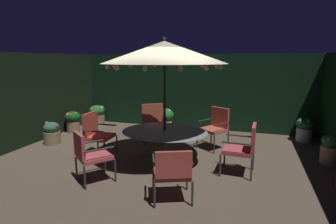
% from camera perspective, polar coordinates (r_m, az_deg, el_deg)
% --- Properties ---
extents(ground_plane, '(8.12, 6.80, 0.02)m').
position_cam_1_polar(ground_plane, '(6.21, -1.32, -10.36)').
color(ground_plane, brown).
extents(hedge_backdrop_rear, '(8.12, 0.30, 2.43)m').
position_cam_1_polar(hedge_backdrop_rear, '(8.98, 5.33, 4.37)').
color(hedge_backdrop_rear, black).
rests_on(hedge_backdrop_rear, ground_plane).
extents(hedge_backdrop_left, '(0.30, 6.80, 2.43)m').
position_cam_1_polar(hedge_backdrop_left, '(8.02, -28.88, 2.22)').
color(hedge_backdrop_left, black).
rests_on(hedge_backdrop_left, ground_plane).
extents(patio_dining_table, '(1.88, 1.59, 0.74)m').
position_cam_1_polar(patio_dining_table, '(5.89, -0.73, -4.87)').
color(patio_dining_table, '#2A2B34').
rests_on(patio_dining_table, ground_plane).
extents(patio_umbrella, '(2.61, 2.61, 2.71)m').
position_cam_1_polar(patio_umbrella, '(5.66, -0.78, 12.48)').
color(patio_umbrella, '#2F2930').
rests_on(patio_umbrella, ground_plane).
extents(patio_chair_north, '(0.84, 0.80, 1.04)m').
position_cam_1_polar(patio_chair_north, '(7.50, -3.14, -1.72)').
color(patio_chair_north, '#292932').
rests_on(patio_chair_north, ground_plane).
extents(patio_chair_northeast, '(0.58, 0.67, 1.04)m').
position_cam_1_polar(patio_chair_northeast, '(6.55, -14.97, -4.01)').
color(patio_chair_northeast, '#302C2B').
rests_on(patio_chair_northeast, ground_plane).
extents(patio_chair_east, '(0.80, 0.81, 0.96)m').
position_cam_1_polar(patio_chair_east, '(5.23, -16.32, -8.36)').
color(patio_chair_east, '#322931').
rests_on(patio_chair_east, ground_plane).
extents(patio_chair_southeast, '(0.79, 0.76, 0.91)m').
position_cam_1_polar(patio_chair_southeast, '(4.37, 0.95, -12.25)').
color(patio_chair_southeast, '#30312C').
rests_on(patio_chair_southeast, ground_plane).
extents(patio_chair_south, '(0.65, 0.62, 1.03)m').
position_cam_1_polar(patio_chair_south, '(5.55, 15.73, -6.94)').
color(patio_chair_south, '#2F3030').
rests_on(patio_chair_south, ground_plane).
extents(patio_chair_southwest, '(0.81, 0.80, 1.04)m').
position_cam_1_polar(patio_chair_southwest, '(7.02, 10.07, -2.73)').
color(patio_chair_southwest, '#2A2E33').
rests_on(patio_chair_southwest, ground_plane).
extents(potted_plant_back_left, '(0.63, 0.63, 0.69)m').
position_cam_1_polar(potted_plant_back_left, '(8.86, -0.82, -1.21)').
color(potted_plant_back_left, tan).
rests_on(potted_plant_back_left, ground_plane).
extents(potted_plant_back_right, '(0.47, 0.47, 0.67)m').
position_cam_1_polar(potted_plant_back_right, '(8.41, 26.89, -3.15)').
color(potted_plant_back_right, silver).
rests_on(potted_plant_back_right, ground_plane).
extents(potted_plant_left_near, '(0.55, 0.55, 0.65)m').
position_cam_1_polar(potted_plant_left_near, '(9.95, -14.77, -0.41)').
color(potted_plant_left_near, '#8E704F').
rests_on(potted_plant_left_near, ground_plane).
extents(potted_plant_back_center, '(0.42, 0.42, 0.65)m').
position_cam_1_polar(potted_plant_back_center, '(6.96, 31.26, -6.68)').
color(potted_plant_back_center, tan).
rests_on(potted_plant_back_center, ground_plane).
extents(potted_plant_left_far, '(0.44, 0.44, 0.61)m').
position_cam_1_polar(potted_plant_left_far, '(7.95, -23.38, -4.10)').
color(potted_plant_left_far, '#886F51').
rests_on(potted_plant_left_far, ground_plane).
extents(potted_plant_front_corner, '(0.49, 0.49, 0.66)m').
position_cam_1_polar(potted_plant_front_corner, '(9.00, -19.49, -1.72)').
color(potted_plant_front_corner, '#8A7050').
rests_on(potted_plant_front_corner, ground_plane).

